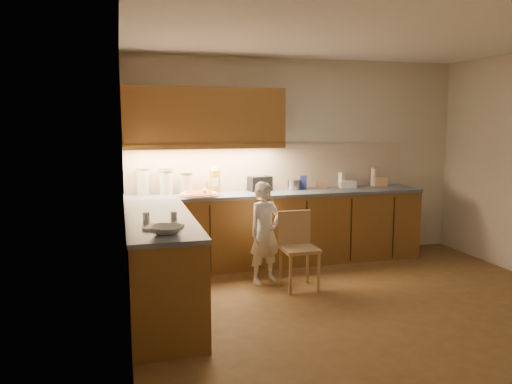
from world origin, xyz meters
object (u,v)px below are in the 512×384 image
child (265,233)px  wooden_chair (297,244)px  pizza_on_board (199,194)px  toaster (260,183)px  oil_jug (215,181)px

child → wooden_chair: 0.39m
pizza_on_board → toaster: same height
child → toaster: bearing=56.8°
pizza_on_board → wooden_chair: pizza_on_board is taller
child → toaster: 0.97m
pizza_on_board → toaster: size_ratio=1.53×
pizza_on_board → child: child is taller
oil_jug → wooden_chair: bearing=-56.8°
pizza_on_board → toaster: bearing=16.5°
wooden_chair → oil_jug: size_ratio=2.54×
pizza_on_board → toaster: 0.85m
child → oil_jug: oil_jug is taller
pizza_on_board → oil_jug: oil_jug is taller
pizza_on_board → oil_jug: 0.35m
oil_jug → child: bearing=-63.8°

